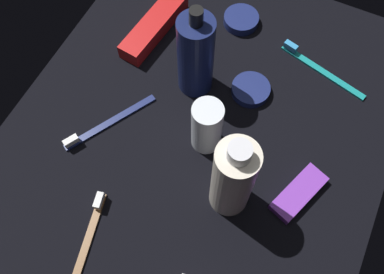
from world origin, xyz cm
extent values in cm
cube|color=black|center=(0.00, 0.00, -0.60)|extent=(84.00, 64.00, 1.20)
cylinder|color=#151E4D|center=(11.51, 4.85, 8.28)|extent=(6.22, 6.22, 16.55)
cylinder|color=black|center=(11.51, 4.85, 17.95)|extent=(2.20, 2.20, 2.80)
cylinder|color=silver|center=(-6.01, -9.42, 8.68)|extent=(6.25, 6.25, 17.36)
cylinder|color=silver|center=(-6.01, -9.42, 18.46)|extent=(3.20, 3.20, 2.20)
cylinder|color=silver|center=(1.66, -1.86, 5.46)|extent=(5.08, 5.08, 10.92)
cube|color=teal|center=(24.00, -15.58, 0.45)|extent=(5.81, 17.70, 0.90)
cube|color=#338CCC|center=(25.94, -8.34, 1.50)|extent=(1.73, 2.80, 1.20)
cube|color=brown|center=(-23.17, 7.18, 0.45)|extent=(17.82, 5.14, 0.90)
cube|color=white|center=(-15.85, 8.83, 1.50)|extent=(2.78, 1.65, 1.20)
cube|color=navy|center=(-2.39, 14.76, 0.45)|extent=(16.21, 10.00, 0.90)
cube|color=white|center=(-8.89, 18.49, 1.50)|extent=(2.80, 2.25, 1.20)
cube|color=red|center=(18.97, 17.22, 1.60)|extent=(17.99, 6.42, 3.20)
cube|color=purple|center=(-0.63, -19.48, 0.75)|extent=(11.14, 7.32, 1.50)
cylinder|color=navy|center=(14.20, -5.03, 0.76)|extent=(7.03, 7.03, 1.53)
cylinder|color=navy|center=(28.32, 2.80, 0.88)|extent=(6.90, 6.90, 1.77)
camera|label=1|loc=(-27.47, -13.18, 66.86)|focal=39.86mm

